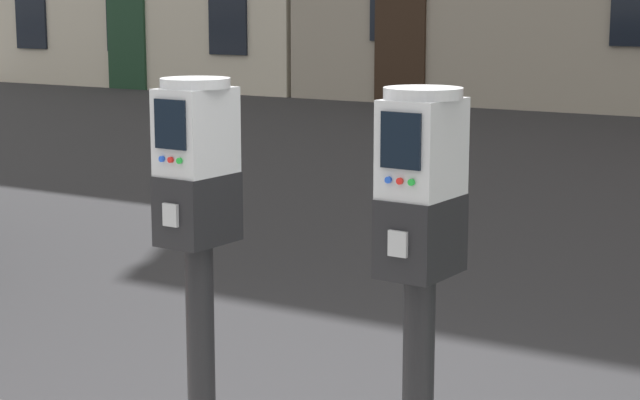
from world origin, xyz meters
name	(u,v)px	position (x,y,z in m)	size (l,w,h in m)	color
parking_meter_near_kerb	(198,223)	(0.00, -0.23, 1.15)	(0.23, 0.26, 1.46)	black
parking_meter_twin_adjacent	(420,252)	(0.77, -0.23, 1.15)	(0.23, 0.26, 1.46)	black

